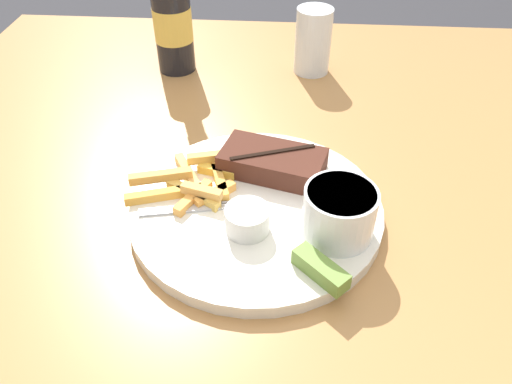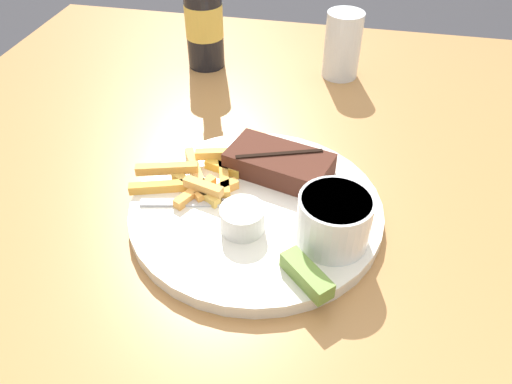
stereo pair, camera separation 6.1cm
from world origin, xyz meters
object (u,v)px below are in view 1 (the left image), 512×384
Objects in this scene: coleslaw_cup at (339,211)px; fork_utensil at (188,209)px; beer_bottle at (173,22)px; dipping_sauce_cup at (247,219)px; dinner_plate at (256,209)px; steak_portion at (273,162)px; pickle_spear at (321,269)px; drinking_glass at (313,41)px.

coleslaw_cup is 0.19m from fork_utensil.
dipping_sauce_cup is at bearing -68.63° from beer_bottle.
beer_bottle is at bearing 122.51° from coleslaw_cup.
steak_portion is at bearing 75.77° from dinner_plate.
coleslaw_cup is 1.32× the size of pickle_spear.
coleslaw_cup reaches higher than pickle_spear.
beer_bottle reaches higher than drinking_glass.
steak_portion is 0.34m from drinking_glass.
dipping_sauce_cup is 0.08m from fork_utensil.
fork_utensil is at bearing 149.98° from pickle_spear.
dinner_plate is 0.08m from fork_utensil.
dipping_sauce_cup is 0.40× the size of fork_utensil.
fork_utensil is 0.53× the size of beer_bottle.
drinking_glass is (0.08, 0.44, 0.02)m from dipping_sauce_cup.
dipping_sauce_cup is 0.45m from drinking_glass.
dipping_sauce_cup is at bearing -178.50° from coleslaw_cup.
coleslaw_cup is 0.51m from beer_bottle.
dinner_plate is 2.38× the size of fork_utensil.
drinking_glass is at bearing 93.16° from coleslaw_cup.
beer_bottle is at bearing 121.14° from steak_portion.
dipping_sauce_cup is 0.21× the size of beer_bottle.
dipping_sauce_cup is at bearing -31.86° from fork_utensil.
steak_portion is 1.78× the size of coleslaw_cup.
drinking_glass reaches higher than fork_utensil.
beer_bottle is at bearing 117.00° from pickle_spear.
pickle_spear is 0.51m from drinking_glass.
pickle_spear is (0.08, -0.06, -0.01)m from dipping_sauce_cup.
dipping_sauce_cup is (-0.11, -0.00, -0.02)m from coleslaw_cup.
steak_portion is at bearing 28.82° from fork_utensil.
beer_bottle reaches higher than pickle_spear.
fork_utensil is at bearing -168.45° from dinner_plate.
coleslaw_cup is (0.10, -0.04, 0.04)m from dinner_plate.
beer_bottle is (-0.25, 0.50, 0.06)m from pickle_spear.
dinner_plate is 0.44m from beer_bottle.
coleslaw_cup is 0.33× the size of beer_bottle.
pickle_spear reaches higher than dinner_plate.
drinking_glass reaches higher than dinner_plate.
coleslaw_cup is 0.11m from dipping_sauce_cup.
coleslaw_cup is at bearing -23.23° from dinner_plate.
steak_portion reaches higher than fork_utensil.
dinner_plate is 2.12× the size of steak_portion.
fork_utensil is 1.14× the size of drinking_glass.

